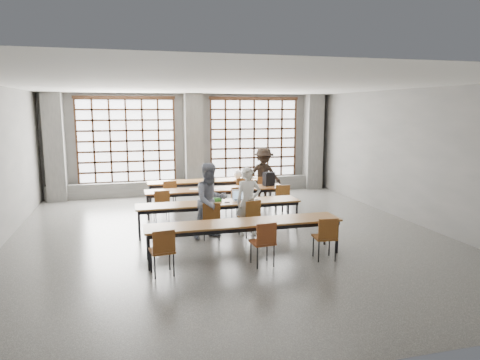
# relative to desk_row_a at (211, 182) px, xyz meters

# --- Properties ---
(floor) EXTENTS (11.00, 11.00, 0.00)m
(floor) POSITION_rel_desk_row_a_xyz_m (-0.30, -3.68, -0.66)
(floor) COLOR #464644
(floor) RESTS_ON ground
(ceiling) EXTENTS (11.00, 11.00, 0.00)m
(ceiling) POSITION_rel_desk_row_a_xyz_m (-0.30, -3.68, 2.84)
(ceiling) COLOR silver
(ceiling) RESTS_ON floor
(wall_back) EXTENTS (10.00, 0.00, 10.00)m
(wall_back) POSITION_rel_desk_row_a_xyz_m (-0.30, 1.82, 1.09)
(wall_back) COLOR #595957
(wall_back) RESTS_ON floor
(wall_front) EXTENTS (10.00, 0.00, 10.00)m
(wall_front) POSITION_rel_desk_row_a_xyz_m (-0.30, -9.18, 1.09)
(wall_front) COLOR #595957
(wall_front) RESTS_ON floor
(wall_right) EXTENTS (0.00, 11.00, 11.00)m
(wall_right) POSITION_rel_desk_row_a_xyz_m (4.70, -3.68, 1.09)
(wall_right) COLOR #595957
(wall_right) RESTS_ON floor
(column_left) EXTENTS (0.60, 0.55, 3.50)m
(column_left) POSITION_rel_desk_row_a_xyz_m (-4.80, 1.54, 1.09)
(column_left) COLOR #575755
(column_left) RESTS_ON floor
(column_mid) EXTENTS (0.60, 0.55, 3.50)m
(column_mid) POSITION_rel_desk_row_a_xyz_m (-0.30, 1.54, 1.09)
(column_mid) COLOR #575755
(column_mid) RESTS_ON floor
(column_right) EXTENTS (0.60, 0.55, 3.50)m
(column_right) POSITION_rel_desk_row_a_xyz_m (4.20, 1.54, 1.09)
(column_right) COLOR #575755
(column_right) RESTS_ON floor
(window_left) EXTENTS (3.32, 0.12, 3.00)m
(window_left) POSITION_rel_desk_row_a_xyz_m (-2.55, 1.75, 1.24)
(window_left) COLOR white
(window_left) RESTS_ON wall_back
(window_right) EXTENTS (3.32, 0.12, 3.00)m
(window_right) POSITION_rel_desk_row_a_xyz_m (1.95, 1.75, 1.24)
(window_right) COLOR white
(window_right) RESTS_ON wall_back
(sill_ledge) EXTENTS (9.80, 0.35, 0.50)m
(sill_ledge) POSITION_rel_desk_row_a_xyz_m (-0.30, 1.62, -0.41)
(sill_ledge) COLOR #575755
(sill_ledge) RESTS_ON floor
(desk_row_a) EXTENTS (4.00, 0.70, 0.73)m
(desk_row_a) POSITION_rel_desk_row_a_xyz_m (0.00, 0.00, 0.00)
(desk_row_a) COLOR brown
(desk_row_a) RESTS_ON floor
(desk_row_b) EXTENTS (4.00, 0.70, 0.73)m
(desk_row_b) POSITION_rel_desk_row_a_xyz_m (-0.14, -1.48, 0.00)
(desk_row_b) COLOR brown
(desk_row_b) RESTS_ON floor
(desk_row_c) EXTENTS (4.00, 0.70, 0.73)m
(desk_row_c) POSITION_rel_desk_row_a_xyz_m (-0.43, -3.26, 0.00)
(desk_row_c) COLOR brown
(desk_row_c) RESTS_ON floor
(desk_row_d) EXTENTS (4.00, 0.70, 0.73)m
(desk_row_d) POSITION_rel_desk_row_a_xyz_m (-0.31, -5.19, 0.00)
(desk_row_d) COLOR brown
(desk_row_d) RESTS_ON floor
(chair_back_left) EXTENTS (0.47, 0.47, 0.88)m
(chair_back_left) POSITION_rel_desk_row_a_xyz_m (-1.39, -0.63, -0.13)
(chair_back_left) COLOR brown
(chair_back_left) RESTS_ON floor
(chair_back_mid) EXTENTS (0.50, 0.50, 0.88)m
(chair_back_mid) POSITION_rel_desk_row_a_xyz_m (0.82, -0.63, -0.13)
(chair_back_mid) COLOR brown
(chair_back_mid) RESTS_ON floor
(chair_back_right) EXTENTS (0.53, 0.53, 0.88)m
(chair_back_right) POSITION_rel_desk_row_a_xyz_m (1.58, -0.63, -0.13)
(chair_back_right) COLOR brown
(chair_back_right) RESTS_ON floor
(chair_mid_left) EXTENTS (0.46, 0.46, 0.88)m
(chair_mid_left) POSITION_rel_desk_row_a_xyz_m (-1.74, -2.11, -0.13)
(chair_mid_left) COLOR brown
(chair_mid_left) RESTS_ON floor
(chair_mid_centre) EXTENTS (0.51, 0.52, 0.88)m
(chair_mid_centre) POSITION_rel_desk_row_a_xyz_m (0.28, -2.11, -0.13)
(chair_mid_centre) COLOR brown
(chair_mid_centre) RESTS_ON floor
(chair_mid_right) EXTENTS (0.51, 0.51, 0.88)m
(chair_mid_right) POSITION_rel_desk_row_a_xyz_m (1.64, -2.11, -0.13)
(chair_mid_right) COLOR brown
(chair_mid_right) RESTS_ON floor
(chair_front_left) EXTENTS (0.48, 0.49, 0.88)m
(chair_front_left) POSITION_rel_desk_row_a_xyz_m (-0.74, -3.89, -0.13)
(chair_front_left) COLOR brown
(chair_front_left) RESTS_ON floor
(chair_front_right) EXTENTS (0.51, 0.51, 0.88)m
(chair_front_right) POSITION_rel_desk_row_a_xyz_m (0.19, -3.89, -0.13)
(chair_front_right) COLOR brown
(chair_front_right) RESTS_ON floor
(chair_near_left) EXTENTS (0.47, 0.47, 0.88)m
(chair_near_left) POSITION_rel_desk_row_a_xyz_m (-2.00, -5.82, -0.13)
(chair_near_left) COLOR brown
(chair_near_left) RESTS_ON floor
(chair_near_mid) EXTENTS (0.45, 0.46, 0.88)m
(chair_near_mid) POSITION_rel_desk_row_a_xyz_m (-0.11, -5.82, -0.13)
(chair_near_mid) COLOR maroon
(chair_near_mid) RESTS_ON floor
(chair_near_right) EXTENTS (0.46, 0.47, 0.88)m
(chair_near_right) POSITION_rel_desk_row_a_xyz_m (1.18, -5.82, -0.13)
(chair_near_right) COLOR brown
(chair_near_right) RESTS_ON floor
(student_male) EXTENTS (0.62, 0.43, 1.63)m
(student_male) POSITION_rel_desk_row_a_xyz_m (0.17, -3.76, 0.15)
(student_male) COLOR silver
(student_male) RESTS_ON floor
(student_female) EXTENTS (1.03, 0.91, 1.77)m
(student_female) POSITION_rel_desk_row_a_xyz_m (-0.73, -3.76, 0.22)
(student_female) COLOR #1A274E
(student_female) RESTS_ON floor
(student_back) EXTENTS (1.20, 0.74, 1.78)m
(student_back) POSITION_rel_desk_row_a_xyz_m (1.60, -0.50, 0.23)
(student_back) COLOR black
(student_back) RESTS_ON floor
(laptop_front) EXTENTS (0.37, 0.32, 0.26)m
(laptop_front) POSITION_rel_desk_row_a_xyz_m (0.12, -3.15, 0.13)
(laptop_front) COLOR #B3B3B8
(laptop_front) RESTS_ON desk_row_c
(laptop_back) EXTENTS (0.45, 0.42, 0.26)m
(laptop_back) POSITION_rel_desk_row_a_xyz_m (1.33, 0.10, 0.13)
(laptop_back) COLOR silver
(laptop_back) RESTS_ON desk_row_a
(mouse) EXTENTS (0.10, 0.07, 0.04)m
(mouse) POSITION_rel_desk_row_a_xyz_m (0.52, -3.28, 0.08)
(mouse) COLOR silver
(mouse) RESTS_ON desk_row_c
(green_box) EXTENTS (0.25, 0.09, 0.09)m
(green_box) POSITION_rel_desk_row_a_xyz_m (-0.48, -3.18, 0.11)
(green_box) COLOR #2D7D29
(green_box) RESTS_ON desk_row_c
(phone) EXTENTS (0.14, 0.09, 0.01)m
(phone) POSITION_rel_desk_row_a_xyz_m (-0.25, -3.36, 0.07)
(phone) COLOR black
(phone) RESTS_ON desk_row_c
(paper_sheet_a) EXTENTS (0.34, 0.27, 0.00)m
(paper_sheet_a) POSITION_rel_desk_row_a_xyz_m (-0.74, -1.43, 0.07)
(paper_sheet_a) COLOR silver
(paper_sheet_a) RESTS_ON desk_row_b
(paper_sheet_b) EXTENTS (0.36, 0.34, 0.00)m
(paper_sheet_b) POSITION_rel_desk_row_a_xyz_m (-0.44, -1.53, 0.07)
(paper_sheet_b) COLOR white
(paper_sheet_b) RESTS_ON desk_row_b
(paper_sheet_c) EXTENTS (0.31, 0.24, 0.00)m
(paper_sheet_c) POSITION_rel_desk_row_a_xyz_m (-0.04, -1.48, 0.07)
(paper_sheet_c) COLOR white
(paper_sheet_c) RESTS_ON desk_row_b
(backpack) EXTENTS (0.36, 0.28, 0.40)m
(backpack) POSITION_rel_desk_row_a_xyz_m (1.46, -1.43, 0.27)
(backpack) COLOR black
(backpack) RESTS_ON desk_row_b
(plastic_bag) EXTENTS (0.31, 0.27, 0.29)m
(plastic_bag) POSITION_rel_desk_row_a_xyz_m (0.90, 0.05, 0.21)
(plastic_bag) COLOR white
(plastic_bag) RESTS_ON desk_row_a
(red_pouch) EXTENTS (0.21, 0.11, 0.06)m
(red_pouch) POSITION_rel_desk_row_a_xyz_m (-2.01, -5.74, -0.16)
(red_pouch) COLOR maroon
(red_pouch) RESTS_ON chair_near_left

